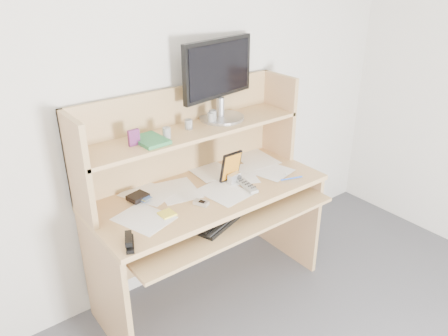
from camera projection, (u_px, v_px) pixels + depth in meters
back_wall at (176, 94)px, 2.56m from camera, size 3.60×0.04×2.50m
desk at (201, 193)px, 2.62m from camera, size 1.40×0.70×1.30m
paper_clutter at (209, 189)px, 2.54m from camera, size 1.32×0.54×0.01m
keyboard at (224, 214)px, 2.46m from camera, size 0.51×0.31×0.03m
tv_remote at (247, 186)px, 2.56m from camera, size 0.08×0.19×0.02m
flip_phone at (201, 202)px, 2.38m from camera, size 0.08×0.09×0.02m
stapler at (130, 241)px, 2.03m from camera, size 0.09×0.14×0.04m
wallet at (138, 197)px, 2.43m from camera, size 0.12×0.11×0.03m
sticky_note_pad at (167, 214)px, 2.29m from camera, size 0.08×0.08×0.01m
digital_camera at (234, 178)px, 2.61m from camera, size 0.09×0.05×0.05m
game_case at (231, 166)px, 2.59m from camera, size 0.14×0.02×0.19m
blue_pen at (292, 178)px, 2.65m from camera, size 0.14×0.05×0.01m
card_box at (134, 138)px, 2.27m from camera, size 0.06×0.02×0.09m
shelf_book at (150, 140)px, 2.33m from camera, size 0.15×0.21×0.02m
chip_stack_a at (167, 133)px, 2.37m from camera, size 0.05×0.05×0.06m
chip_stack_b at (211, 118)px, 2.57m from camera, size 0.05×0.05×0.07m
chip_stack_c at (189, 124)px, 2.50m from camera, size 0.05×0.05×0.06m
chip_stack_d at (213, 117)px, 2.59m from camera, size 0.06×0.06×0.08m
monitor at (219, 77)px, 2.58m from camera, size 0.55×0.27×0.47m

